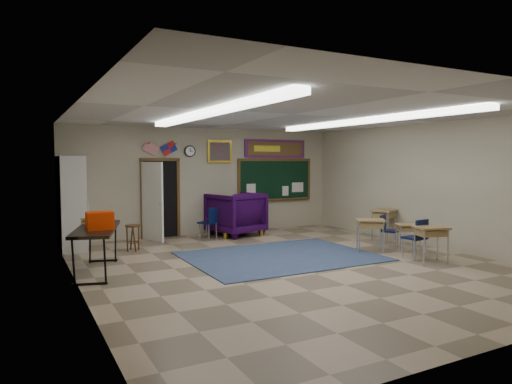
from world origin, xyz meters
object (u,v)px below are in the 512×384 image
student_desk_front_right (384,223)px  student_desk_front_left (370,234)px  wingback_armchair (236,214)px  folding_table (97,248)px  wooden_stool (133,237)px

student_desk_front_right → student_desk_front_left: bearing=-170.0°
wingback_armchair → folding_table: (-4.13, -2.66, -0.14)m
student_desk_front_left → wooden_stool: (-4.78, 2.66, -0.11)m
wingback_armchair → student_desk_front_right: 4.02m
student_desk_front_left → wooden_stool: 5.47m
wingback_armchair → student_desk_front_right: size_ratio=1.58×
student_desk_front_left → student_desk_front_right: student_desk_front_right is taller
wooden_stool → folding_table: bearing=-121.4°
student_desk_front_left → wingback_armchair: bearing=148.8°
student_desk_front_left → student_desk_front_right: size_ratio=0.93×
student_desk_front_right → wooden_stool: size_ratio=1.38×
wingback_armchair → student_desk_front_right: bearing=123.3°
wingback_armchair → student_desk_front_left: size_ratio=1.70×
wooden_stool → student_desk_front_left: bearing=-29.0°
student_desk_front_right → wooden_stool: student_desk_front_right is taller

